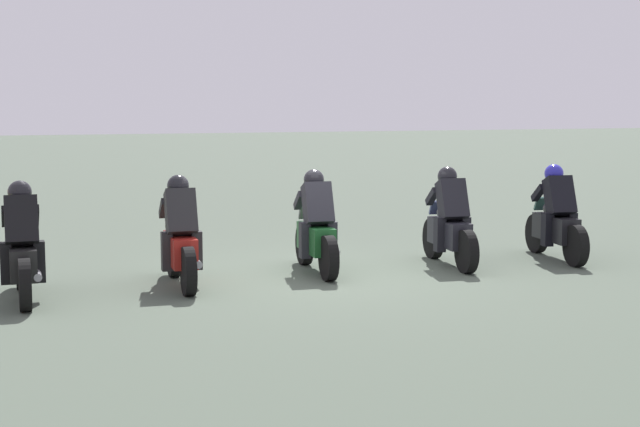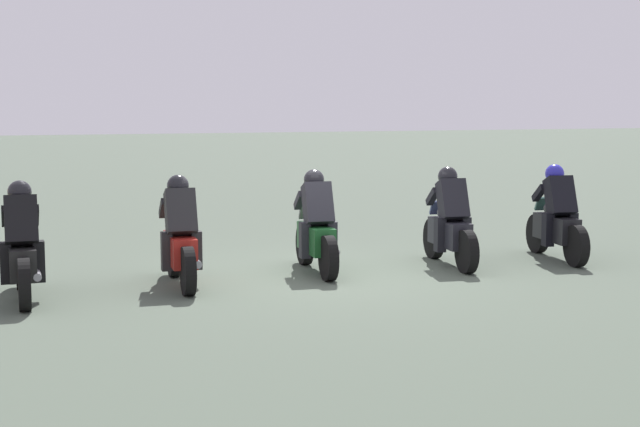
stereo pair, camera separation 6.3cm
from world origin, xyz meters
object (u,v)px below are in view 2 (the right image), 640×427
object	(u,v)px
rider_lane_a	(557,221)
rider_lane_e	(22,251)
rider_lane_b	(450,225)
rider_lane_d	(180,240)
rider_lane_c	(316,230)

from	to	relation	value
rider_lane_a	rider_lane_e	bearing A→B (deg)	100.88
rider_lane_b	rider_lane_d	bearing A→B (deg)	99.28
rider_lane_c	rider_lane_d	bearing A→B (deg)	104.59
rider_lane_c	rider_lane_b	bearing A→B (deg)	-88.69
rider_lane_e	rider_lane_d	bearing A→B (deg)	-82.27
rider_lane_d	rider_lane_e	bearing A→B (deg)	100.17
rider_lane_b	rider_lane_d	distance (m)	4.20
rider_lane_a	rider_lane_b	xyz separation A→B (m)	(0.07, 1.85, 0.00)
rider_lane_e	rider_lane_a	bearing A→B (deg)	-86.14
rider_lane_a	rider_lane_d	size ratio (longest dim) A/B	1.00
rider_lane_b	rider_lane_e	world-z (taller)	same
rider_lane_a	rider_lane_c	size ratio (longest dim) A/B	1.00
rider_lane_c	rider_lane_d	distance (m)	2.11
rider_lane_d	rider_lane_a	bearing A→B (deg)	-85.04
rider_lane_d	rider_lane_e	size ratio (longest dim) A/B	1.00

